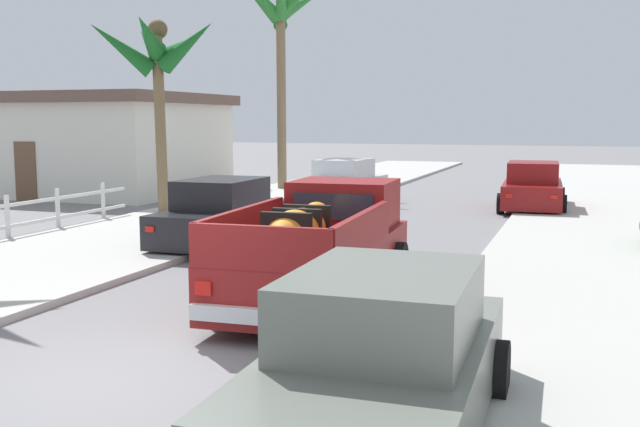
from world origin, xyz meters
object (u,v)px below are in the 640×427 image
object	(u,v)px
pickup_truck	(321,249)
car_right_mid	(223,215)
roadside_house	(89,143)
palm_tree_left_back	(159,54)
car_right_near	(382,364)
car_left_near	(345,183)
car_left_mid	(533,188)
palm_tree_left_mid	(281,21)

from	to	relation	value
pickup_truck	car_right_mid	bearing A→B (deg)	133.23
car_right_mid	roadside_house	bearing A→B (deg)	138.43
palm_tree_left_back	roadside_house	xyz separation A→B (m)	(-6.78, 5.61, -2.80)
car_right_near	roadside_house	xyz separation A→B (m)	(-16.93, 18.42, 1.24)
car_right_mid	palm_tree_left_back	xyz separation A→B (m)	(-4.08, 4.02, 4.04)
pickup_truck	palm_tree_left_back	size ratio (longest dim) A/B	0.91
palm_tree_left_back	car_right_mid	bearing A→B (deg)	-44.61
car_left_near	car_left_mid	bearing A→B (deg)	3.52
palm_tree_left_back	roadside_house	world-z (taller)	palm_tree_left_back
car_left_mid	car_right_mid	world-z (taller)	same
pickup_truck	palm_tree_left_mid	xyz separation A→B (m)	(-7.60, 16.59, 5.89)
car_left_near	car_right_mid	bearing A→B (deg)	-90.08
car_left_near	palm_tree_left_back	size ratio (longest dim) A/B	0.74
palm_tree_left_back	pickup_truck	bearing A→B (deg)	-45.67
car_right_near	car_left_mid	xyz separation A→B (m)	(0.09, 18.14, 0.00)
pickup_truck	roadside_house	size ratio (longest dim) A/B	0.55
palm_tree_left_mid	palm_tree_left_back	distance (m)	8.74
pickup_truck	palm_tree_left_mid	distance (m)	19.18
roadside_house	pickup_truck	bearing A→B (deg)	-43.01
roadside_house	car_right_mid	bearing A→B (deg)	-41.57
car_left_mid	car_right_mid	distance (m)	11.21
roadside_house	palm_tree_left_back	bearing A→B (deg)	-39.59
pickup_truck	car_left_near	world-z (taller)	pickup_truck
car_left_mid	car_right_mid	xyz separation A→B (m)	(-6.16, -9.36, 0.00)
car_left_near	palm_tree_left_back	distance (m)	7.59
car_left_near	car_right_near	xyz separation A→B (m)	(6.06, -17.77, 0.00)
car_left_mid	pickup_truck	bearing A→B (deg)	-99.93
car_right_mid	palm_tree_left_mid	distance (m)	14.41
car_right_near	car_right_mid	xyz separation A→B (m)	(-6.07, 8.78, 0.00)
pickup_truck	car_left_near	bearing A→B (deg)	106.25
car_right_near	car_left_mid	distance (m)	18.14
car_left_mid	car_right_near	bearing A→B (deg)	-90.28
palm_tree_left_mid	palm_tree_left_back	xyz separation A→B (m)	(-0.29, -8.51, -1.95)
pickup_truck	car_left_mid	xyz separation A→B (m)	(2.35, 13.41, -0.10)
car_left_mid	palm_tree_left_back	world-z (taller)	palm_tree_left_back
car_left_mid	palm_tree_left_mid	distance (m)	12.04
car_left_mid	palm_tree_left_back	bearing A→B (deg)	-152.47
pickup_truck	car_right_mid	xyz separation A→B (m)	(-3.81, 4.05, -0.10)
car_right_mid	roadside_house	world-z (taller)	roadside_house
car_left_near	car_right_near	world-z (taller)	same
pickup_truck	car_left_mid	world-z (taller)	pickup_truck
car_left_mid	palm_tree_left_mid	size ratio (longest dim) A/B	0.53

